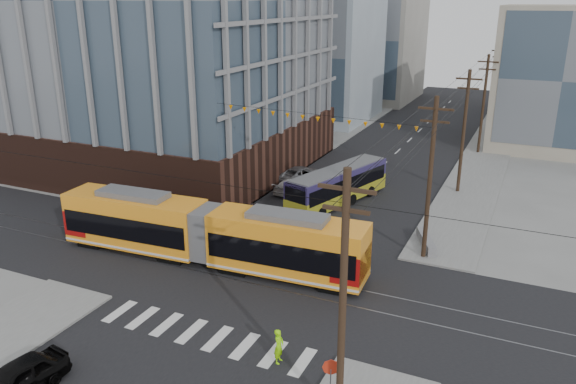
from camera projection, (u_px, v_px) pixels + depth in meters
name	position (u px, v px, depth m)	size (l,w,h in m)	color
ground	(233.00, 308.00, 31.91)	(160.00, 160.00, 0.00)	slate
office_building	(151.00, 24.00, 55.65)	(30.00, 25.00, 28.60)	#381E16
bg_bldg_nw_near	(309.00, 55.00, 80.35)	(18.00, 16.00, 18.00)	#8C99A5
bg_bldg_ne_near	(561.00, 78.00, 64.29)	(14.00, 14.00, 16.00)	gray
bg_bldg_nw_far	(370.00, 40.00, 96.05)	(16.00, 18.00, 20.00)	gray
bg_bldg_ne_far	(575.00, 69.00, 81.03)	(16.00, 16.00, 14.00)	#8C99A5
utility_pole_near	(343.00, 304.00, 21.62)	(0.30, 0.30, 11.00)	black
utility_pole_far	(496.00, 87.00, 74.93)	(0.30, 0.30, 11.00)	black
streetcar	(208.00, 233.00, 36.86)	(21.29, 2.99, 4.10)	orange
city_bus	(338.00, 185.00, 47.76)	(2.45, 11.29, 3.20)	#29214F
black_sedan	(17.00, 379.00, 24.74)	(1.84, 4.58, 1.56)	black
parked_car_silver	(251.00, 214.00, 43.87)	(1.53, 4.38, 1.44)	#A3A7AB
parked_car_white	(292.00, 186.00, 50.78)	(1.73, 4.25, 1.23)	silver
parked_car_grey	(300.00, 174.00, 53.85)	(2.38, 5.17, 1.44)	slate
pedestrian	(279.00, 346.00, 26.87)	(0.65, 0.43, 1.79)	#98FF08
jersey_barrier	(426.00, 242.00, 39.57)	(0.89, 3.95, 0.79)	slate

